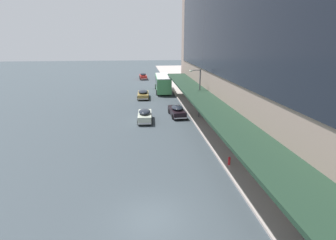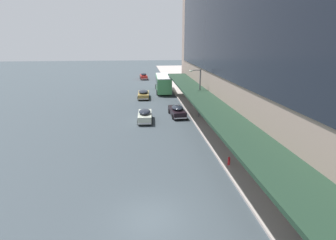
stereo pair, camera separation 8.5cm
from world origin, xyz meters
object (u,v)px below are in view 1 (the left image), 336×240
sedan_oncoming_rear (145,115)px  fire_hydrant (229,161)px  transit_bus_kerbside_front (163,83)px  sedan_lead_near (143,76)px  pedestrian_at_kerb (310,221)px  sedan_second_mid (143,94)px  sedan_oncoming_front (177,111)px  street_lamp (198,90)px

sedan_oncoming_rear → fire_hydrant: 14.41m
transit_bus_kerbside_front → sedan_lead_near: bearing=101.1°
pedestrian_at_kerb → transit_bus_kerbside_front: bearing=95.2°
sedan_oncoming_rear → sedan_second_mid: (0.05, 13.65, -0.05)m
sedan_oncoming_rear → sedan_lead_near: sedan_lead_near is taller
sedan_oncoming_front → fire_hydrant: 15.06m
sedan_oncoming_front → street_lamp: 4.15m
transit_bus_kerbside_front → fire_hydrant: transit_bus_kerbside_front is taller
sedan_oncoming_front → sedan_second_mid: sedan_oncoming_front is taller
sedan_oncoming_rear → street_lamp: bearing=5.7°
pedestrian_at_kerb → fire_hydrant: 8.45m
sedan_second_mid → pedestrian_at_kerb: size_ratio=2.66×
transit_bus_kerbside_front → fire_hydrant: 32.10m
sedan_oncoming_rear → fire_hydrant: (6.42, -12.90, -0.29)m
pedestrian_at_kerb → fire_hydrant: bearing=98.6°
transit_bus_kerbside_front → sedan_lead_near: size_ratio=1.91×
sedan_lead_near → sedan_second_mid: 23.21m
sedan_oncoming_rear → sedan_lead_near: 36.86m
street_lamp → transit_bus_kerbside_front: bearing=98.7°
fire_hydrant → sedan_oncoming_rear: bearing=116.5°
transit_bus_kerbside_front → sedan_oncoming_rear: size_ratio=2.23×
transit_bus_kerbside_front → sedan_oncoming_front: 17.11m
sedan_oncoming_front → fire_hydrant: (2.11, -14.91, -0.24)m
sedan_oncoming_rear → sedan_oncoming_front: (4.31, 2.01, -0.04)m
sedan_oncoming_rear → sedan_second_mid: bearing=89.8°
street_lamp → sedan_oncoming_front: bearing=152.0°
sedan_oncoming_rear → pedestrian_at_kerb: 22.57m
sedan_oncoming_rear → sedan_oncoming_front: sedan_oncoming_rear is taller
sedan_second_mid → fire_hydrant: (6.37, -26.55, -0.24)m
sedan_oncoming_rear → pedestrian_at_kerb: bearing=-70.1°
transit_bus_kerbside_front → pedestrian_at_kerb: bearing=-84.8°
sedan_second_mid → street_lamp: 14.93m
sedan_lead_near → transit_bus_kerbside_front: bearing=-78.9°
street_lamp → fire_hydrant: size_ratio=8.78×
sedan_oncoming_front → street_lamp: size_ratio=0.79×
sedan_oncoming_front → fire_hydrant: sedan_oncoming_front is taller
pedestrian_at_kerb → street_lamp: size_ratio=0.30×
transit_bus_kerbside_front → fire_hydrant: bearing=-85.6°
sedan_lead_near → sedan_oncoming_front: (3.82, -34.85, -0.06)m
sedan_oncoming_rear → street_lamp: size_ratio=0.70×
sedan_oncoming_front → pedestrian_at_kerb: 23.48m
sedan_second_mid → street_lamp: (6.75, -12.97, 3.04)m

